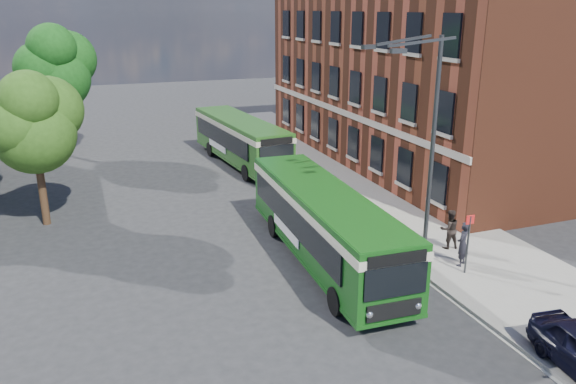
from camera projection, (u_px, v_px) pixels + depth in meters
name	position (u px, v px, depth m)	size (l,w,h in m)	color
ground	(292.00, 255.00, 23.77)	(120.00, 120.00, 0.00)	#272729
pavement	(354.00, 183.00, 33.19)	(6.00, 48.00, 0.15)	gray
kerb_line	(307.00, 190.00, 32.20)	(0.12, 48.00, 0.01)	beige
brick_office	(426.00, 55.00, 36.91)	(12.10, 26.00, 14.20)	brown
street_lamp	(425.00, 146.00, 22.10)	(2.96, 2.38, 9.00)	#313436
bus_stop_sign	(468.00, 240.00, 21.42)	(0.35, 0.08, 2.52)	#313436
bus_front	(324.00, 219.00, 22.65)	(3.01, 12.13, 3.02)	#134C13
bus_rear	(240.00, 137.00, 37.07)	(3.70, 11.57, 3.02)	#24581A
pedestrian_a	(463.00, 244.00, 22.20)	(0.67, 0.44, 1.83)	black
pedestrian_b	(449.00, 229.00, 23.82)	(0.84, 0.65, 1.73)	black
tree_left	(34.00, 121.00, 25.56)	(4.39, 4.18, 7.42)	#342213
tree_right	(56.00, 67.00, 37.71)	(5.36, 5.10, 9.05)	#342213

